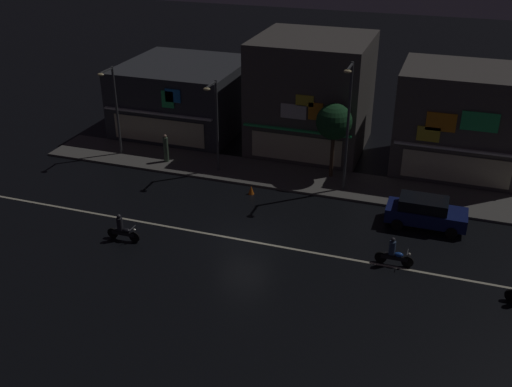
{
  "coord_description": "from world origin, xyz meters",
  "views": [
    {
      "loc": [
        9.23,
        -25.15,
        16.37
      ],
      "look_at": [
        -0.14,
        2.29,
        1.67
      ],
      "focal_mm": 41.52,
      "sensor_mm": 36.0,
      "label": 1
    }
  ],
  "objects_px": {
    "motorcycle_opposite_lane": "(122,229)",
    "traffic_cone": "(251,190)",
    "streetlamp_east": "(348,119)",
    "pedestrian_on_sidewalk": "(166,149)",
    "parked_car_near_kerb": "(425,212)",
    "motorcycle_following": "(394,254)",
    "streetlamp_mid": "(215,119)",
    "streetlamp_west": "(114,104)"
  },
  "relations": [
    {
      "from": "motorcycle_opposite_lane",
      "to": "traffic_cone",
      "type": "distance_m",
      "value": 8.64
    },
    {
      "from": "streetlamp_east",
      "to": "pedestrian_on_sidewalk",
      "type": "xyz_separation_m",
      "value": [
        -12.21,
        0.48,
        -3.69
      ]
    },
    {
      "from": "parked_car_near_kerb",
      "to": "motorcycle_following",
      "type": "xyz_separation_m",
      "value": [
        -1.14,
        -4.43,
        -0.24
      ]
    },
    {
      "from": "streetlamp_mid",
      "to": "parked_car_near_kerb",
      "type": "relative_size",
      "value": 1.41
    },
    {
      "from": "parked_car_near_kerb",
      "to": "traffic_cone",
      "type": "relative_size",
      "value": 7.82
    },
    {
      "from": "streetlamp_mid",
      "to": "traffic_cone",
      "type": "height_order",
      "value": "streetlamp_mid"
    },
    {
      "from": "streetlamp_west",
      "to": "parked_car_near_kerb",
      "type": "distance_m",
      "value": 21.35
    },
    {
      "from": "traffic_cone",
      "to": "streetlamp_east",
      "type": "bearing_deg",
      "value": 21.44
    },
    {
      "from": "motorcycle_opposite_lane",
      "to": "traffic_cone",
      "type": "bearing_deg",
      "value": -119.89
    },
    {
      "from": "motorcycle_opposite_lane",
      "to": "parked_car_near_kerb",
      "type": "bearing_deg",
      "value": -153.22
    },
    {
      "from": "streetlamp_west",
      "to": "streetlamp_east",
      "type": "bearing_deg",
      "value": -1.72
    },
    {
      "from": "parked_car_near_kerb",
      "to": "pedestrian_on_sidewalk",
      "type": "bearing_deg",
      "value": -10.29
    },
    {
      "from": "streetlamp_east",
      "to": "motorcycle_opposite_lane",
      "type": "height_order",
      "value": "streetlamp_east"
    },
    {
      "from": "streetlamp_east",
      "to": "parked_car_near_kerb",
      "type": "height_order",
      "value": "streetlamp_east"
    },
    {
      "from": "streetlamp_mid",
      "to": "parked_car_near_kerb",
      "type": "distance_m",
      "value": 13.98
    },
    {
      "from": "pedestrian_on_sidewalk",
      "to": "parked_car_near_kerb",
      "type": "relative_size",
      "value": 0.45
    },
    {
      "from": "streetlamp_east",
      "to": "parked_car_near_kerb",
      "type": "distance_m",
      "value": 6.9
    },
    {
      "from": "streetlamp_east",
      "to": "traffic_cone",
      "type": "distance_m",
      "value": 7.18
    },
    {
      "from": "pedestrian_on_sidewalk",
      "to": "motorcycle_opposite_lane",
      "type": "xyz_separation_m",
      "value": [
        2.32,
        -9.81,
        -0.41
      ]
    },
    {
      "from": "streetlamp_east",
      "to": "motorcycle_following",
      "type": "height_order",
      "value": "streetlamp_east"
    },
    {
      "from": "pedestrian_on_sidewalk",
      "to": "motorcycle_opposite_lane",
      "type": "relative_size",
      "value": 1.02
    },
    {
      "from": "streetlamp_west",
      "to": "motorcycle_following",
      "type": "height_order",
      "value": "streetlamp_west"
    },
    {
      "from": "streetlamp_mid",
      "to": "motorcycle_following",
      "type": "relative_size",
      "value": 3.19
    },
    {
      "from": "motorcycle_following",
      "to": "traffic_cone",
      "type": "height_order",
      "value": "motorcycle_following"
    },
    {
      "from": "traffic_cone",
      "to": "streetlamp_mid",
      "type": "bearing_deg",
      "value": 146.06
    },
    {
      "from": "streetlamp_east",
      "to": "traffic_cone",
      "type": "bearing_deg",
      "value": -158.56
    },
    {
      "from": "parked_car_near_kerb",
      "to": "motorcycle_following",
      "type": "distance_m",
      "value": 4.58
    },
    {
      "from": "pedestrian_on_sidewalk",
      "to": "motorcycle_following",
      "type": "relative_size",
      "value": 1.02
    },
    {
      "from": "streetlamp_west",
      "to": "streetlamp_mid",
      "type": "xyz_separation_m",
      "value": [
        7.51,
        -0.44,
        -0.05
      ]
    },
    {
      "from": "streetlamp_west",
      "to": "pedestrian_on_sidewalk",
      "type": "relative_size",
      "value": 3.19
    },
    {
      "from": "streetlamp_mid",
      "to": "motorcycle_opposite_lane",
      "type": "bearing_deg",
      "value": -99.43
    },
    {
      "from": "streetlamp_mid",
      "to": "pedestrian_on_sidewalk",
      "type": "distance_m",
      "value": 4.76
    },
    {
      "from": "motorcycle_following",
      "to": "pedestrian_on_sidewalk",
      "type": "bearing_deg",
      "value": 156.59
    },
    {
      "from": "streetlamp_west",
      "to": "pedestrian_on_sidewalk",
      "type": "height_order",
      "value": "streetlamp_west"
    },
    {
      "from": "streetlamp_mid",
      "to": "parked_car_near_kerb",
      "type": "bearing_deg",
      "value": -11.32
    },
    {
      "from": "motorcycle_opposite_lane",
      "to": "motorcycle_following",
      "type": "bearing_deg",
      "value": -168.03
    },
    {
      "from": "motorcycle_following",
      "to": "traffic_cone",
      "type": "xyz_separation_m",
      "value": [
        -9.16,
        5.02,
        -0.36
      ]
    },
    {
      "from": "streetlamp_west",
      "to": "streetlamp_mid",
      "type": "height_order",
      "value": "streetlamp_west"
    },
    {
      "from": "parked_car_near_kerb",
      "to": "motorcycle_opposite_lane",
      "type": "bearing_deg",
      "value": 24.04
    },
    {
      "from": "streetlamp_mid",
      "to": "motorcycle_following",
      "type": "height_order",
      "value": "streetlamp_mid"
    },
    {
      "from": "streetlamp_mid",
      "to": "streetlamp_east",
      "type": "bearing_deg",
      "value": -0.22
    },
    {
      "from": "pedestrian_on_sidewalk",
      "to": "motorcycle_following",
      "type": "distance_m",
      "value": 17.82
    }
  ]
}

